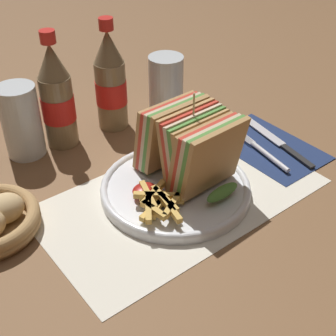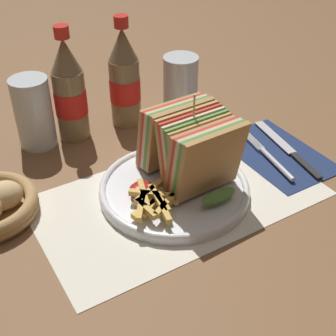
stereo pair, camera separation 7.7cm
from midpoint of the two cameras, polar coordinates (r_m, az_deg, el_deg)
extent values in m
plane|color=brown|center=(0.76, -1.96, -4.31)|extent=(4.00, 4.00, 0.00)
cube|color=silver|center=(0.78, -1.33, -3.55)|extent=(0.46, 0.26, 0.00)
cylinder|color=white|center=(0.78, -1.93, -2.75)|extent=(0.25, 0.25, 0.01)
torus|color=white|center=(0.78, -1.94, -2.34)|extent=(0.25, 0.25, 0.01)
cube|color=tan|center=(0.72, 2.66, 0.91)|extent=(0.12, 0.03, 0.12)
cube|color=#518E3D|center=(0.73, 2.21, 1.10)|extent=(0.12, 0.03, 0.12)
cube|color=beige|center=(0.73, 1.77, 1.29)|extent=(0.12, 0.03, 0.12)
cube|color=red|center=(0.74, 1.33, 1.47)|extent=(0.12, 0.03, 0.12)
cube|color=tan|center=(0.74, 0.90, 1.65)|extent=(0.12, 0.03, 0.12)
ellipsoid|color=#518E3D|center=(0.74, 3.68, -3.09)|extent=(0.07, 0.02, 0.02)
cube|color=tan|center=(0.74, 1.44, 1.42)|extent=(0.12, 0.03, 0.12)
cube|color=#518E3D|center=(0.74, 1.01, 1.80)|extent=(0.12, 0.03, 0.12)
cube|color=beige|center=(0.75, 0.59, 2.17)|extent=(0.12, 0.03, 0.12)
cube|color=red|center=(0.75, 0.17, 2.53)|extent=(0.12, 0.03, 0.12)
cube|color=tan|center=(0.76, -0.24, 2.89)|extent=(0.12, 0.03, 0.12)
ellipsoid|color=#518E3D|center=(0.77, 1.38, -1.38)|extent=(0.07, 0.02, 0.02)
cube|color=tan|center=(0.78, -1.78, 3.98)|extent=(0.12, 0.03, 0.12)
cube|color=#518E3D|center=(0.79, -2.16, 4.13)|extent=(0.12, 0.03, 0.12)
cube|color=beige|center=(0.79, -2.54, 4.28)|extent=(0.12, 0.03, 0.12)
cube|color=red|center=(0.80, -2.91, 4.42)|extent=(0.12, 0.03, 0.12)
cube|color=tan|center=(0.81, -3.27, 4.56)|extent=(0.12, 0.03, 0.12)
ellipsoid|color=#518E3D|center=(0.79, -0.74, 0.21)|extent=(0.07, 0.02, 0.02)
cylinder|color=tan|center=(0.74, 0.06, 3.72)|extent=(0.00, 0.00, 0.15)
cube|color=gold|center=(0.73, -3.33, -3.93)|extent=(0.05, 0.05, 0.01)
cube|color=gold|center=(0.71, -5.15, -5.35)|extent=(0.05, 0.02, 0.01)
cube|color=gold|center=(0.73, -4.37, -4.13)|extent=(0.04, 0.05, 0.01)
cube|color=gold|center=(0.72, -4.21, -4.63)|extent=(0.06, 0.04, 0.01)
cube|color=gold|center=(0.71, -5.54, -4.93)|extent=(0.05, 0.06, 0.01)
cube|color=gold|center=(0.70, -4.88, -5.27)|extent=(0.01, 0.05, 0.01)
cube|color=gold|center=(0.72, -3.49, -3.94)|extent=(0.02, 0.07, 0.01)
cube|color=gold|center=(0.73, -5.48, -3.44)|extent=(0.03, 0.07, 0.01)
cube|color=gold|center=(0.73, -4.79, -3.18)|extent=(0.07, 0.03, 0.01)
cube|color=gold|center=(0.71, -2.46, -4.44)|extent=(0.06, 0.04, 0.01)
cube|color=gold|center=(0.73, -4.34, -3.59)|extent=(0.06, 0.05, 0.01)
cube|color=gold|center=(0.70, -2.98, -4.91)|extent=(0.02, 0.07, 0.01)
ellipsoid|color=maroon|center=(0.75, -5.82, -2.80)|extent=(0.04, 0.04, 0.01)
cube|color=navy|center=(0.91, 9.59, 2.57)|extent=(0.14, 0.21, 0.00)
cylinder|color=silver|center=(0.87, 9.85, 1.30)|extent=(0.03, 0.10, 0.01)
cylinder|color=silver|center=(0.92, 6.39, 3.84)|extent=(0.01, 0.07, 0.00)
cylinder|color=silver|center=(0.92, 6.59, 3.90)|extent=(0.01, 0.07, 0.00)
cylinder|color=silver|center=(0.93, 6.80, 3.96)|extent=(0.01, 0.07, 0.00)
cylinder|color=silver|center=(0.93, 7.00, 4.02)|extent=(0.01, 0.07, 0.00)
cube|color=black|center=(0.88, 13.10, 1.36)|extent=(0.03, 0.08, 0.00)
cube|color=silver|center=(0.95, 9.16, 4.47)|extent=(0.04, 0.13, 0.00)
cylinder|color=#7A6647|center=(0.91, -15.56, 6.64)|extent=(0.06, 0.06, 0.14)
cylinder|color=red|center=(0.91, -15.63, 7.02)|extent=(0.06, 0.06, 0.05)
cone|color=#7A6647|center=(0.87, -16.62, 12.41)|extent=(0.06, 0.06, 0.06)
cylinder|color=red|center=(0.85, -17.11, 15.00)|extent=(0.03, 0.03, 0.02)
cylinder|color=#7A6647|center=(0.95, -9.26, 8.72)|extent=(0.06, 0.06, 0.14)
cylinder|color=red|center=(0.94, -9.30, 9.09)|extent=(0.06, 0.06, 0.05)
cone|color=#7A6647|center=(0.91, -9.87, 14.35)|extent=(0.06, 0.06, 0.06)
cylinder|color=red|center=(0.89, -10.16, 16.87)|extent=(0.03, 0.03, 0.02)
cylinder|color=silver|center=(0.96, -2.57, 9.60)|extent=(0.07, 0.07, 0.14)
cylinder|color=black|center=(0.98, -2.53, 8.17)|extent=(0.06, 0.06, 0.08)
cylinder|color=silver|center=(0.90, -19.85, 5.31)|extent=(0.07, 0.07, 0.14)
cylinder|color=black|center=(0.92, -19.30, 2.94)|extent=(0.06, 0.06, 0.05)
ellipsoid|color=tan|center=(0.76, -22.12, -4.71)|extent=(0.06, 0.05, 0.04)
camera|label=1|loc=(0.04, -92.86, -2.06)|focal=50.00mm
camera|label=2|loc=(0.04, 87.14, 2.06)|focal=50.00mm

